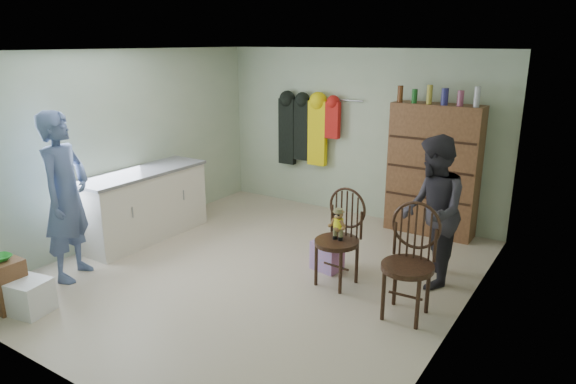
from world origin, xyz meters
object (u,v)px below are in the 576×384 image
Objects in this scene: chair_front at (340,232)px; dresser at (433,170)px; chair_far at (410,257)px; counter at (144,204)px.

chair_front is 2.13m from dresser.
chair_far is (0.88, -0.24, 0.01)m from chair_front.
counter is 0.91× the size of dresser.
dresser is (3.20, 2.30, 0.44)m from counter.
counter is 2.88m from chair_front.
counter is 3.75m from chair_far.
dresser reaches higher than chair_front.
counter is at bearing -169.87° from chair_front.
chair_far is (3.75, -0.03, 0.13)m from counter.
chair_far is at bearing -0.39° from counter.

